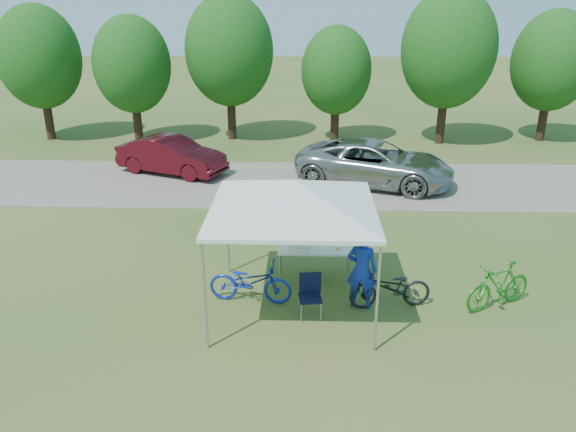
% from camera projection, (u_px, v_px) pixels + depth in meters
% --- Properties ---
extents(ground, '(100.00, 100.00, 0.00)m').
position_uv_depth(ground, '(293.00, 306.00, 11.52)').
color(ground, '#2D5119').
rests_on(ground, ground).
extents(gravel_strip, '(24.00, 5.00, 0.02)m').
position_uv_depth(gravel_strip, '(298.00, 183.00, 18.95)').
color(gravel_strip, gray).
rests_on(gravel_strip, ground).
extents(canopy, '(4.53, 4.53, 3.00)m').
position_uv_depth(canopy, '(293.00, 183.00, 10.54)').
color(canopy, '#A5A5AA').
rests_on(canopy, ground).
extents(treeline, '(24.89, 4.28, 6.30)m').
position_uv_depth(treeline, '(294.00, 57.00, 23.28)').
color(treeline, '#382314').
rests_on(treeline, ground).
extents(folding_table, '(1.63, 0.68, 0.67)m').
position_uv_depth(folding_table, '(315.00, 250.00, 12.56)').
color(folding_table, white).
rests_on(folding_table, ground).
extents(folding_chair, '(0.48, 0.50, 0.86)m').
position_uv_depth(folding_chair, '(310.00, 291.00, 11.07)').
color(folding_chair, black).
rests_on(folding_chair, ground).
extents(cooler, '(0.52, 0.36, 0.38)m').
position_uv_depth(cooler, '(299.00, 240.00, 12.48)').
color(cooler, white).
rests_on(cooler, folding_table).
extents(ice_cream_cup, '(0.07, 0.07, 0.05)m').
position_uv_depth(ice_cream_cup, '(338.00, 248.00, 12.47)').
color(ice_cream_cup, yellow).
rests_on(ice_cream_cup, folding_table).
extents(cyclist, '(0.68, 0.53, 1.66)m').
position_uv_depth(cyclist, '(362.00, 270.00, 11.23)').
color(cyclist, '#122B97').
rests_on(cyclist, ground).
extents(bike_blue, '(1.79, 0.80, 0.91)m').
position_uv_depth(bike_blue, '(250.00, 282.00, 11.55)').
color(bike_blue, '#132BA9').
rests_on(bike_blue, ground).
extents(bike_green, '(1.66, 1.15, 0.98)m').
position_uv_depth(bike_green, '(499.00, 286.00, 11.31)').
color(bike_green, '#1B7A1C').
rests_on(bike_green, ground).
extents(bike_dark, '(1.74, 0.82, 0.88)m').
position_uv_depth(bike_dark, '(390.00, 288.00, 11.32)').
color(bike_dark, black).
rests_on(bike_dark, ground).
extents(minivan, '(5.65, 3.89, 1.44)m').
position_uv_depth(minivan, '(375.00, 163.00, 18.65)').
color(minivan, '#A1A29E').
rests_on(minivan, gravel_strip).
extents(sedan, '(4.16, 2.74, 1.30)m').
position_uv_depth(sedan, '(172.00, 155.00, 19.80)').
color(sedan, '#4A0C13').
rests_on(sedan, gravel_strip).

